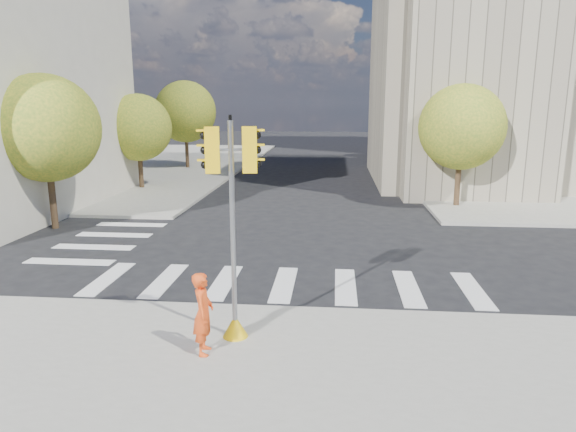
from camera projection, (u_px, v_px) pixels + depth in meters
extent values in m
plane|color=black|center=(293.00, 264.00, 17.04)|extent=(160.00, 160.00, 0.00)
cube|color=gray|center=(572.00, 169.00, 40.51)|extent=(28.00, 40.00, 0.15)
cube|color=gray|center=(86.00, 164.00, 44.09)|extent=(28.00, 40.00, 0.15)
cube|color=gray|center=(471.00, 71.00, 29.30)|extent=(8.00, 8.00, 14.00)
cube|color=#9EA0A3|center=(540.00, 5.00, 52.67)|extent=(20.00, 18.00, 30.00)
cylinder|color=#382616|center=(53.00, 200.00, 21.60)|extent=(0.28, 0.28, 2.45)
sphere|color=#487020|center=(46.00, 128.00, 20.96)|extent=(4.40, 4.40, 4.40)
cylinder|color=#382616|center=(141.00, 172.00, 31.35)|extent=(0.28, 0.28, 2.17)
sphere|color=#487020|center=(138.00, 128.00, 30.77)|extent=(4.00, 4.00, 4.00)
cylinder|color=#382616|center=(187.00, 153.00, 41.03)|extent=(0.28, 0.28, 2.62)
sphere|color=#487020|center=(185.00, 112.00, 40.33)|extent=(4.80, 4.80, 4.80)
cylinder|color=#382616|center=(457.00, 185.00, 25.83)|extent=(0.28, 0.28, 2.38)
sphere|color=#487020|center=(462.00, 127.00, 25.21)|extent=(4.20, 4.20, 4.20)
cylinder|color=#382616|center=(420.00, 158.00, 37.48)|extent=(0.28, 0.28, 2.52)
sphere|color=#487020|center=(422.00, 115.00, 36.81)|extent=(4.60, 4.60, 4.60)
cylinder|color=#382616|center=(400.00, 146.00, 49.18)|extent=(0.28, 0.28, 2.27)
sphere|color=#487020|center=(401.00, 117.00, 48.59)|extent=(4.00, 4.00, 4.00)
cylinder|color=black|center=(454.00, 122.00, 29.04)|extent=(0.12, 0.12, 8.00)
cube|color=black|center=(459.00, 48.00, 28.17)|extent=(0.35, 0.18, 0.22)
cylinder|color=black|center=(416.00, 116.00, 42.65)|extent=(0.12, 0.12, 8.00)
cube|color=black|center=(419.00, 66.00, 41.79)|extent=(0.35, 0.18, 0.22)
cone|color=yellow|center=(235.00, 326.00, 11.35)|extent=(0.56, 0.56, 0.50)
cylinder|color=gray|center=(233.00, 233.00, 10.89)|extent=(0.11, 0.11, 4.73)
cylinder|color=black|center=(230.00, 118.00, 10.37)|extent=(0.07, 0.07, 0.12)
cylinder|color=gray|center=(231.00, 150.00, 10.51)|extent=(0.89, 0.23, 0.06)
cube|color=yellow|center=(212.00, 150.00, 10.47)|extent=(0.34, 0.27, 0.95)
cube|color=yellow|center=(249.00, 150.00, 10.55)|extent=(0.34, 0.27, 0.95)
imported|color=#E64815|center=(203.00, 313.00, 10.47)|extent=(0.48, 0.68, 1.74)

